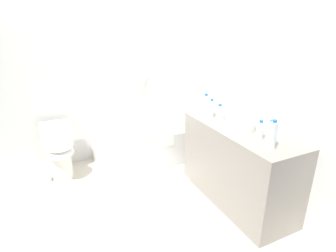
# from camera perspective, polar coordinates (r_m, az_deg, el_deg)

# --- Properties ---
(ground_plane) EXTENTS (3.74, 3.74, 0.00)m
(ground_plane) POSITION_cam_1_polar(r_m,az_deg,el_deg) (3.23, -7.05, -15.94)
(ground_plane) COLOR beige
(wall_back_tiled) EXTENTS (3.14, 0.10, 2.47)m
(wall_back_tiled) POSITION_cam_1_polar(r_m,az_deg,el_deg) (3.99, -14.58, 10.30)
(wall_back_tiled) COLOR silver
(wall_back_tiled) RESTS_ON ground_plane
(wall_right_mirror) EXTENTS (0.10, 3.07, 2.47)m
(wall_right_mirror) POSITION_cam_1_polar(r_m,az_deg,el_deg) (3.37, 15.56, 8.29)
(wall_right_mirror) COLOR silver
(wall_right_mirror) RESTS_ON ground_plane
(bathtub) EXTENTS (1.49, 0.74, 1.26)m
(bathtub) POSITION_cam_1_polar(r_m,az_deg,el_deg) (4.05, -3.93, -3.32)
(bathtub) COLOR silver
(bathtub) RESTS_ON ground_plane
(toilet) EXTENTS (0.38, 0.51, 0.71)m
(toilet) POSITION_cam_1_polar(r_m,az_deg,el_deg) (3.82, -21.17, -4.71)
(toilet) COLOR white
(toilet) RESTS_ON ground_plane
(vanity_counter) EXTENTS (0.55, 1.40, 0.87)m
(vanity_counter) POSITION_cam_1_polar(r_m,az_deg,el_deg) (3.19, 13.97, -7.70)
(vanity_counter) COLOR gray
(vanity_counter) RESTS_ON ground_plane
(sink_basin) EXTENTS (0.32, 0.32, 0.07)m
(sink_basin) POSITION_cam_1_polar(r_m,az_deg,el_deg) (2.97, 14.20, 0.11)
(sink_basin) COLOR white
(sink_basin) RESTS_ON vanity_counter
(sink_faucet) EXTENTS (0.10, 0.15, 0.06)m
(sink_faucet) POSITION_cam_1_polar(r_m,az_deg,el_deg) (3.09, 16.92, 0.54)
(sink_faucet) COLOR silver
(sink_faucet) RESTS_ON vanity_counter
(water_bottle_0) EXTENTS (0.06, 0.06, 0.26)m
(water_bottle_0) POSITION_cam_1_polar(r_m,az_deg,el_deg) (2.58, 20.52, -1.72)
(water_bottle_0) COLOR silver
(water_bottle_0) RESTS_ON vanity_counter
(water_bottle_1) EXTENTS (0.06, 0.06, 0.18)m
(water_bottle_1) POSITION_cam_1_polar(r_m,az_deg,el_deg) (2.76, 18.24, -0.81)
(water_bottle_1) COLOR silver
(water_bottle_1) RESTS_ON vanity_counter
(water_bottle_2) EXTENTS (0.06, 0.06, 0.21)m
(water_bottle_2) POSITION_cam_1_polar(r_m,az_deg,el_deg) (3.24, 8.83, 3.53)
(water_bottle_2) COLOR silver
(water_bottle_2) RESTS_ON vanity_counter
(water_bottle_3) EXTENTS (0.07, 0.07, 0.23)m
(water_bottle_3) POSITION_cam_1_polar(r_m,az_deg,el_deg) (2.67, 20.15, -1.35)
(water_bottle_3) COLOR silver
(water_bottle_3) RESTS_ON vanity_counter
(water_bottle_4) EXTENTS (0.07, 0.07, 0.23)m
(water_bottle_4) POSITION_cam_1_polar(r_m,az_deg,el_deg) (3.37, 7.70, 4.47)
(water_bottle_4) COLOR silver
(water_bottle_4) RESTS_ON vanity_counter
(water_bottle_5) EXTENTS (0.07, 0.07, 0.19)m
(water_bottle_5) POSITION_cam_1_polar(r_m,az_deg,el_deg) (3.14, 10.43, 2.63)
(water_bottle_5) COLOR silver
(water_bottle_5) RESTS_ON vanity_counter
(drinking_glass_0) EXTENTS (0.07, 0.07, 0.10)m
(drinking_glass_0) POSITION_cam_1_polar(r_m,az_deg,el_deg) (3.32, 8.36, 3.08)
(drinking_glass_0) COLOR white
(drinking_glass_0) RESTS_ON vanity_counter
(drinking_glass_1) EXTENTS (0.07, 0.07, 0.09)m
(drinking_glass_1) POSITION_cam_1_polar(r_m,az_deg,el_deg) (3.08, 10.67, 1.42)
(drinking_glass_1) COLOR white
(drinking_glass_1) RESTS_ON vanity_counter
(bath_mat) EXTENTS (0.55, 0.37, 0.01)m
(bath_mat) POSITION_cam_1_polar(r_m,az_deg,el_deg) (3.68, -0.96, -10.57)
(bath_mat) COLOR white
(bath_mat) RESTS_ON ground_plane
(toilet_paper_roll) EXTENTS (0.11, 0.11, 0.10)m
(toilet_paper_roll) POSITION_cam_1_polar(r_m,az_deg,el_deg) (3.92, -23.41, -9.60)
(toilet_paper_roll) COLOR white
(toilet_paper_roll) RESTS_ON ground_plane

